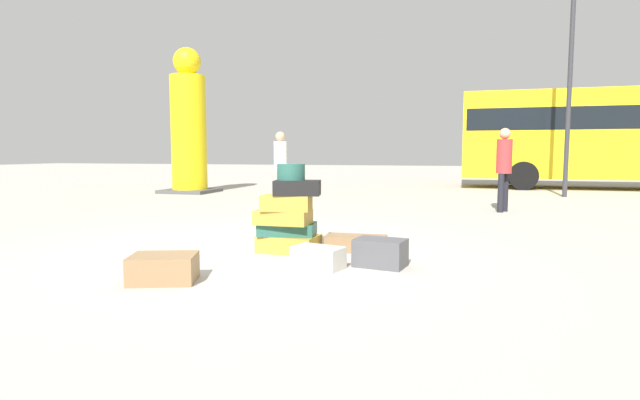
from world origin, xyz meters
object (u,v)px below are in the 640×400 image
Objects in this scene: suitcase_brown_behind_tower at (356,243)px; suitcase_cream_foreground_far at (318,258)px; person_tourist_with_camera at (504,162)px; suitcase_charcoal_left_side at (380,253)px; yellow_dummy_statue at (189,129)px; person_bearded_onlooker at (280,161)px; suitcase_brown_right_side at (163,268)px; parked_bus at (638,132)px; lamp_post at (572,45)px; suitcase_tower at (289,216)px.

suitcase_cream_foreground_far is at bearing -103.86° from suitcase_brown_behind_tower.
suitcase_charcoal_left_side is at bearing 10.13° from person_tourist_with_camera.
yellow_dummy_statue reaches higher than suitcase_cream_foreground_far.
person_bearded_onlooker is at bearing 129.88° from suitcase_charcoal_left_side.
suitcase_brown_behind_tower is at bearing 33.54° from suitcase_brown_right_side.
person_bearded_onlooker is at bearing -65.24° from person_tourist_with_camera.
lamp_post is at bearing -126.90° from parked_bus.
parked_bus is (6.95, 13.25, 1.72)m from suitcase_cream_foreground_far.
suitcase_cream_foreground_far is 0.30× the size of person_tourist_with_camera.
person_tourist_with_camera is 0.15× the size of parked_bus.
person_tourist_with_camera is at bearing -17.52° from yellow_dummy_statue.
person_tourist_with_camera reaches higher than suitcase_cream_foreground_far.
suitcase_charcoal_left_side is at bearing -115.06° from parked_bus.
suitcase_brown_behind_tower is 5.23m from person_tourist_with_camera.
lamp_post reaches higher than suitcase_cream_foreground_far.
parked_bus reaches higher than suitcase_cream_foreground_far.
person_tourist_with_camera is (1.67, 5.43, 0.84)m from suitcase_charcoal_left_side.
parked_bus reaches higher than suitcase_brown_right_side.
suitcase_cream_foreground_far is 0.66m from suitcase_charcoal_left_side.
person_bearded_onlooker is at bearing -33.60° from yellow_dummy_statue.
parked_bus is at bearing 59.16° from suitcase_tower.
suitcase_cream_foreground_far is at bearing -113.37° from lamp_post.
person_bearded_onlooker is 0.99× the size of person_tourist_with_camera.
lamp_post is (5.42, 10.59, 3.84)m from suitcase_brown_right_side.
person_tourist_with_camera is at bearing 60.51° from suitcase_tower.
parked_bus is at bearing 74.93° from suitcase_charcoal_left_side.
suitcase_charcoal_left_side is at bearing 13.29° from suitcase_brown_right_side.
yellow_dummy_statue is at bearing 141.89° from suitcase_cream_foreground_far.
lamp_post reaches higher than person_bearded_onlooker.
person_bearded_onlooker reaches higher than suitcase_cream_foreground_far.
yellow_dummy_statue is (-6.85, 8.12, 1.73)m from suitcase_charcoal_left_side.
yellow_dummy_statue is at bearing 129.33° from suitcase_brown_behind_tower.
person_tourist_with_camera is at bearing 43.27° from suitcase_brown_right_side.
parked_bus is at bearing 41.29° from suitcase_brown_right_side.
suitcase_brown_behind_tower is at bearing 130.12° from suitcase_charcoal_left_side.
person_tourist_with_camera is at bearing -120.74° from parked_bus.
person_tourist_with_camera is at bearing 73.83° from person_bearded_onlooker.
suitcase_charcoal_left_side is 6.49m from person_bearded_onlooker.
lamp_post reaches higher than suitcase_brown_right_side.
suitcase_charcoal_left_side is at bearing 38.03° from suitcase_cream_foreground_far.
person_bearded_onlooker is 12.01m from parked_bus.
suitcase_tower reaches higher than suitcase_brown_behind_tower.
suitcase_charcoal_left_side is 0.05× the size of parked_bus.
person_bearded_onlooker is (-1.96, 5.20, 0.55)m from suitcase_tower.
lamp_post reaches higher than yellow_dummy_statue.
lamp_post is at bearing 62.25° from suitcase_tower.
person_tourist_with_camera is 5.36m from lamp_post.
suitcase_brown_behind_tower is at bearing -114.51° from lamp_post.
suitcase_charcoal_left_side is 0.08× the size of lamp_post.
suitcase_cream_foreground_far is 1.52m from suitcase_brown_right_side.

